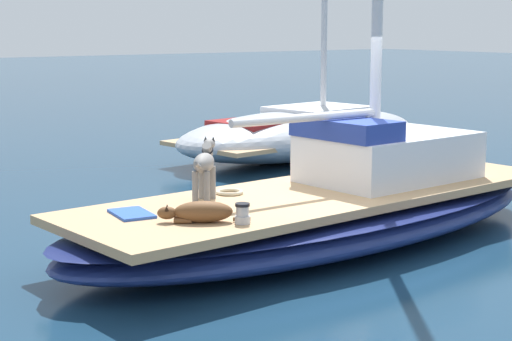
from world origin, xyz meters
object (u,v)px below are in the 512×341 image
at_px(coiled_rope, 230,192).
at_px(deck_towel, 132,214).
at_px(dog_grey, 205,164).
at_px(deck_winch, 242,214).
at_px(sailboat_main, 322,217).
at_px(moored_boat_port_side, 302,132).
at_px(dog_brown, 200,212).

distance_m(coiled_rope, deck_towel, 1.51).
height_order(dog_grey, deck_winch, dog_grey).
bearing_deg(deck_towel, sailboat_main, 86.02).
relative_size(deck_winch, coiled_rope, 0.65).
height_order(deck_towel, moored_boat_port_side, moored_boat_port_side).
height_order(deck_winch, deck_towel, deck_winch).
relative_size(dog_brown, moored_boat_port_side, 0.12).
relative_size(sailboat_main, deck_towel, 13.18).
bearing_deg(dog_grey, moored_boat_port_side, 132.44).
height_order(dog_grey, deck_towel, dog_grey).
bearing_deg(dog_brown, deck_towel, -149.98).
distance_m(sailboat_main, coiled_rope, 1.19).
relative_size(dog_brown, coiled_rope, 2.59).
bearing_deg(sailboat_main, deck_towel, -93.98).
xyz_separation_m(dog_grey, deck_towel, (0.16, -1.02, -0.41)).
distance_m(sailboat_main, dog_grey, 1.69).
bearing_deg(sailboat_main, coiled_rope, -115.93).
xyz_separation_m(sailboat_main, deck_winch, (0.83, -1.77, 0.42)).
height_order(dog_brown, deck_winch, dog_brown).
xyz_separation_m(dog_grey, coiled_rope, (-0.16, 0.45, -0.40)).
distance_m(deck_winch, deck_towel, 1.24).
bearing_deg(coiled_rope, dog_grey, -70.23).
xyz_separation_m(deck_towel, moored_boat_port_side, (-5.21, 6.54, -0.15)).
height_order(dog_grey, dog_brown, dog_grey).
bearing_deg(deck_towel, deck_winch, 35.89).
relative_size(dog_grey, deck_towel, 1.32).
bearing_deg(dog_grey, deck_winch, -14.21).
relative_size(coiled_rope, deck_towel, 0.58).
relative_size(sailboat_main, dog_grey, 9.98).
bearing_deg(dog_brown, coiled_rope, 134.06).
distance_m(dog_grey, dog_brown, 1.11).
bearing_deg(sailboat_main, moored_boat_port_side, 143.11).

